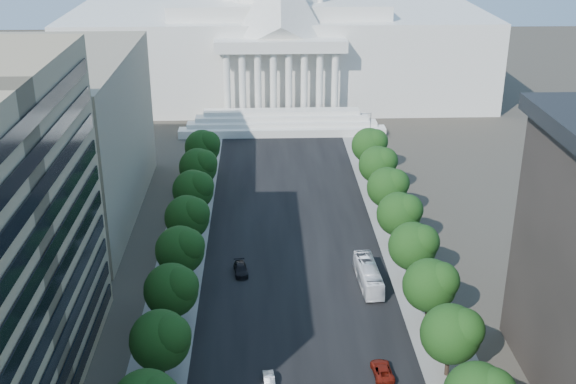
{
  "coord_description": "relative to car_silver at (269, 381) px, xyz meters",
  "views": [
    {
      "loc": [
        -5.08,
        -27.15,
        57.19
      ],
      "look_at": [
        -1.25,
        74.97,
        14.35
      ],
      "focal_mm": 45.0,
      "sensor_mm": 36.0,
      "label": 1
    }
  ],
  "objects": [
    {
      "name": "road_asphalt",
      "position": [
        4.66,
        43.35,
        -0.64
      ],
      "size": [
        30.0,
        260.0,
        0.01
      ],
      "primitive_type": "cube",
      "color": "black",
      "rests_on": "ground"
    },
    {
      "name": "sidewalk_left",
      "position": [
        -14.34,
        43.35,
        -0.64
      ],
      "size": [
        8.0,
        260.0,
        0.02
      ],
      "primitive_type": "cube",
      "color": "gray",
      "rests_on": "ground"
    },
    {
      "name": "sidewalk_right",
      "position": [
        23.66,
        43.35,
        -0.64
      ],
      "size": [
        8.0,
        260.0,
        0.02
      ],
      "primitive_type": "cube",
      "color": "gray",
      "rests_on": "ground"
    },
    {
      "name": "capitol",
      "position": [
        4.66,
        138.24,
        19.37
      ],
      "size": [
        120.0,
        56.0,
        73.0
      ],
      "color": "white",
      "rests_on": "ground"
    },
    {
      "name": "office_block_left_far",
      "position": [
        -43.34,
        53.35,
        14.36
      ],
      "size": [
        38.0,
        52.0,
        30.0
      ],
      "primitive_type": "cube",
      "color": "gray",
      "rests_on": "ground"
    },
    {
      "name": "tree_l_d",
      "position": [
        -13.0,
        1.16,
        5.81
      ],
      "size": [
        7.79,
        7.6,
        9.97
      ],
      "color": "#33261C",
      "rests_on": "ground"
    },
    {
      "name": "tree_l_e",
      "position": [
        -13.0,
        13.16,
        5.81
      ],
      "size": [
        7.79,
        7.6,
        9.97
      ],
      "color": "#33261C",
      "rests_on": "ground"
    },
    {
      "name": "tree_l_f",
      "position": [
        -13.0,
        25.16,
        5.81
      ],
      "size": [
        7.79,
        7.6,
        9.97
      ],
      "color": "#33261C",
      "rests_on": "ground"
    },
    {
      "name": "tree_l_g",
      "position": [
        -13.0,
        37.16,
        5.81
      ],
      "size": [
        7.79,
        7.6,
        9.97
      ],
      "color": "#33261C",
      "rests_on": "ground"
    },
    {
      "name": "tree_l_h",
      "position": [
        -13.0,
        49.16,
        5.81
      ],
      "size": [
        7.79,
        7.6,
        9.97
      ],
      "color": "#33261C",
      "rests_on": "ground"
    },
    {
      "name": "tree_l_i",
      "position": [
        -13.0,
        61.16,
        5.81
      ],
      "size": [
        7.79,
        7.6,
        9.97
      ],
      "color": "#33261C",
      "rests_on": "ground"
    },
    {
      "name": "tree_l_j",
      "position": [
        -13.0,
        73.16,
        5.81
      ],
      "size": [
        7.79,
        7.6,
        9.97
      ],
      "color": "#33261C",
      "rests_on": "ground"
    },
    {
      "name": "tree_r_d",
      "position": [
        23.0,
        1.16,
        5.81
      ],
      "size": [
        7.79,
        7.6,
        9.97
      ],
      "color": "#33261C",
      "rests_on": "ground"
    },
    {
      "name": "tree_r_e",
      "position": [
        23.0,
        13.16,
        5.81
      ],
      "size": [
        7.79,
        7.6,
        9.97
      ],
      "color": "#33261C",
      "rests_on": "ground"
    },
    {
      "name": "tree_r_f",
      "position": [
        23.0,
        25.16,
        5.81
      ],
      "size": [
        7.79,
        7.6,
        9.97
      ],
      "color": "#33261C",
      "rests_on": "ground"
    },
    {
      "name": "tree_r_g",
      "position": [
        23.0,
        37.16,
        5.81
      ],
      "size": [
        7.79,
        7.6,
        9.97
      ],
      "color": "#33261C",
      "rests_on": "ground"
    },
    {
      "name": "tree_r_h",
      "position": [
        23.0,
        49.16,
        5.81
      ],
      "size": [
        7.79,
        7.6,
        9.97
      ],
      "color": "#33261C",
      "rests_on": "ground"
    },
    {
      "name": "tree_r_i",
      "position": [
        23.0,
        61.16,
        5.81
      ],
      "size": [
        7.79,
        7.6,
        9.97
      ],
      "color": "#33261C",
      "rests_on": "ground"
    },
    {
      "name": "tree_r_j",
      "position": [
        23.0,
        73.16,
        5.81
      ],
      "size": [
        7.79,
        7.6,
        9.97
      ],
      "color": "#33261C",
      "rests_on": "ground"
    },
    {
      "name": "streetlight_c",
      "position": [
        24.57,
        13.35,
        5.18
      ],
      "size": [
        2.61,
        0.44,
        9.0
      ],
      "color": "gray",
      "rests_on": "ground"
    },
    {
      "name": "streetlight_d",
      "position": [
        24.57,
        38.35,
        5.18
      ],
      "size": [
        2.61,
        0.44,
        9.0
      ],
      "color": "gray",
      "rests_on": "ground"
    },
    {
      "name": "streetlight_e",
      "position": [
        24.57,
        63.35,
        5.18
      ],
      "size": [
        2.61,
        0.44,
        9.0
      ],
      "color": "gray",
      "rests_on": "ground"
    },
    {
      "name": "streetlight_f",
      "position": [
        24.57,
        88.35,
        5.18
      ],
      "size": [
        2.61,
        0.44,
        9.0
      ],
      "color": "gray",
      "rests_on": "ground"
    },
    {
      "name": "car_silver",
      "position": [
        0.0,
        0.0,
        0.0
      ],
      "size": [
        1.71,
        3.99,
        1.28
      ],
      "primitive_type": "imported",
      "rotation": [
        0.0,
        0.0,
        0.09
      ],
      "color": "#B8BBC1",
      "rests_on": "ground"
    },
    {
      "name": "car_red",
      "position": [
        14.43,
        1.55,
        0.08
      ],
      "size": [
        2.69,
        5.29,
        1.43
      ],
      "primitive_type": "imported",
      "rotation": [
        0.0,
        0.0,
        3.2
      ],
      "color": "maroon",
      "rests_on": "ground"
    },
    {
      "name": "car_dark_b",
      "position": [
        -4.22,
        28.78,
        0.09
      ],
      "size": [
        2.68,
        5.27,
        1.47
      ],
      "primitive_type": "imported",
      "rotation": [
        0.0,
        0.0,
        0.13
      ],
      "color": "black",
      "rests_on": "ground"
    },
    {
      "name": "city_bus",
      "position": [
        15.83,
        24.48,
        1.04
      ],
      "size": [
        3.37,
        12.2,
        3.37
      ],
      "primitive_type": "imported",
      "rotation": [
        0.0,
        0.0,
        0.05
      ],
      "color": "white",
      "rests_on": "ground"
    }
  ]
}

